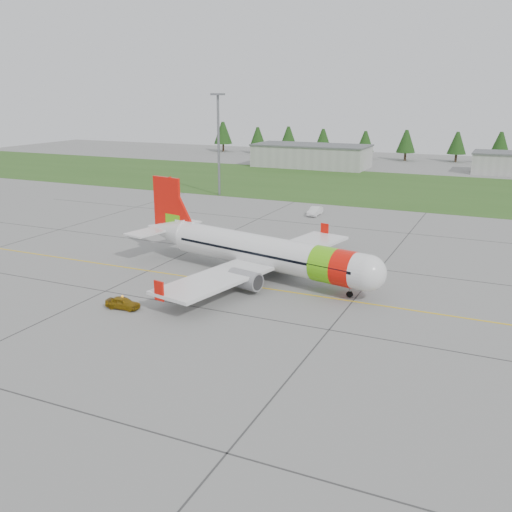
% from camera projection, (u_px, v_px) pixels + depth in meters
% --- Properties ---
extents(ground, '(320.00, 320.00, 0.00)m').
position_uv_depth(ground, '(230.00, 313.00, 55.12)').
color(ground, gray).
rests_on(ground, ground).
extents(aircraft, '(33.51, 31.41, 10.27)m').
position_uv_depth(aircraft, '(261.00, 252.00, 65.18)').
color(aircraft, silver).
rests_on(aircraft, ground).
extents(follow_me_car, '(1.31, 1.51, 3.50)m').
position_uv_depth(follow_me_car, '(122.00, 292.00, 55.72)').
color(follow_me_car, '#D39C0B').
rests_on(follow_me_car, ground).
extents(service_van, '(1.58, 1.50, 4.51)m').
position_uv_depth(service_van, '(315.00, 202.00, 98.36)').
color(service_van, silver).
rests_on(service_van, ground).
extents(grass_strip, '(320.00, 50.00, 0.03)m').
position_uv_depth(grass_strip, '(397.00, 188.00, 126.84)').
color(grass_strip, '#30561E').
rests_on(grass_strip, ground).
extents(taxi_guideline, '(120.00, 0.25, 0.02)m').
position_uv_depth(taxi_guideline, '(263.00, 288.00, 62.12)').
color(taxi_guideline, gold).
rests_on(taxi_guideline, ground).
extents(hangar_west, '(32.00, 14.00, 6.00)m').
position_uv_depth(hangar_west, '(311.00, 156.00, 162.46)').
color(hangar_west, '#A8A8A3').
rests_on(hangar_west, ground).
extents(floodlight_mast, '(0.50, 0.50, 20.00)m').
position_uv_depth(floodlight_mast, '(219.00, 146.00, 115.84)').
color(floodlight_mast, slate).
rests_on(floodlight_mast, ground).
extents(treeline, '(160.00, 8.00, 10.00)m').
position_uv_depth(treeline, '(434.00, 145.00, 174.45)').
color(treeline, '#1C3F14').
rests_on(treeline, ground).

